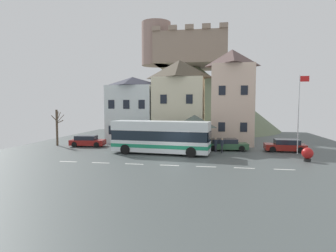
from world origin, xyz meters
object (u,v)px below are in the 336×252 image
Objects in this scene: flagpole at (299,109)px; townhouse_00 at (133,110)px; hilltop_castle at (192,92)px; parked_car_00 at (285,145)px; public_bench at (193,142)px; pedestrian_00 at (222,145)px; harbour_buoy at (307,154)px; bare_tree_00 at (57,126)px; transit_bus at (161,137)px; parked_car_02 at (226,144)px; parked_car_01 at (87,141)px; pedestrian_01 at (216,144)px; townhouse_01 at (179,102)px; bus_shelter at (195,121)px; townhouse_02 at (232,97)px.

townhouse_00 is at bearing 161.18° from flagpole.
parked_car_00 is at bearing -65.01° from hilltop_castle.
public_bench is (2.33, -23.93, -7.08)m from hilltop_castle.
pedestrian_00 is 1.24× the size of harbour_buoy.
bare_tree_00 is at bearing 1.12° from parked_car_00.
townhouse_00 reaches higher than flagpole.
public_bench is at bearing 71.96° from transit_bus.
townhouse_00 is 2.09× the size of parked_car_00.
parked_car_02 is at bearing -36.74° from public_bench.
parked_car_02 is at bearing -0.62° from bare_tree_00.
parked_car_00 is 10.42m from public_bench.
townhouse_00 is 22.14m from harbour_buoy.
townhouse_00 is 9.78m from bare_tree_00.
parked_car_01 is 23.85m from flagpole.
parked_car_00 reaches higher than public_bench.
pedestrian_00 is at bearing -41.39° from pedestrian_01.
townhouse_01 reaches higher than parked_car_00.
parked_car_01 is 15.28m from pedestrian_01.
flagpole is at bearing -15.88° from parked_car_02.
bare_tree_00 is (-16.80, -0.31, -0.71)m from bus_shelter.
parked_car_00 is (12.84, 3.67, -1.03)m from transit_bus.
parked_car_00 is (12.40, -26.61, -6.91)m from hilltop_castle.
townhouse_02 is at bearing 15.49° from bare_tree_00.
pedestrian_01 is (2.39, -1.74, -2.27)m from bus_shelter.
townhouse_02 is 2.88× the size of parked_car_01.
townhouse_00 is at bearing 163.29° from public_bench.
townhouse_00 is at bearing -105.79° from hilltop_castle.
bus_shelter is 3.53m from public_bench.
hilltop_castle is 8.94× the size of bus_shelter.
parked_car_00 is 0.88× the size of parked_car_02.
parked_car_00 is at bearing -23.42° from townhouse_01.
bus_shelter is at bearing -81.74° from public_bench.
flagpole reaches higher than pedestrian_01.
townhouse_01 is at bearing 21.67° from parked_car_01.
townhouse_00 is 2.08× the size of parked_car_01.
bus_shelter is at bearing 142.69° from pedestrian_00.
parked_car_01 is at bearing 165.11° from transit_bus.
bus_shelter is at bearing 57.88° from transit_bus.
pedestrian_01 is 0.19× the size of flagpole.
pedestrian_00 is at bearing 21.01° from transit_bus.
townhouse_01 is 14.04m from parked_car_00.
bus_shelter is 2.53× the size of pedestrian_00.
parked_car_01 is (-10.16, -26.66, -6.91)m from hilltop_castle.
townhouse_02 reaches higher than parked_car_02.
parked_car_00 is at bearing -15.72° from townhouse_00.
townhouse_02 is 2.54× the size of parked_car_02.
parked_car_01 is at bearing -167.69° from public_bench.
townhouse_01 is 9.69m from transit_bus.
bus_shelter is at bearing 165.23° from parked_car_02.
bare_tree_00 is (-21.13, -5.86, -3.62)m from townhouse_02.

